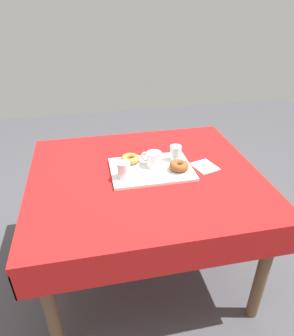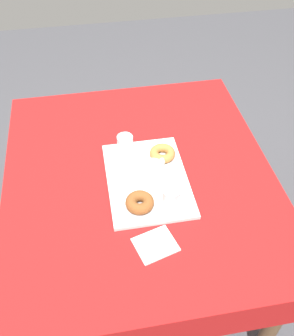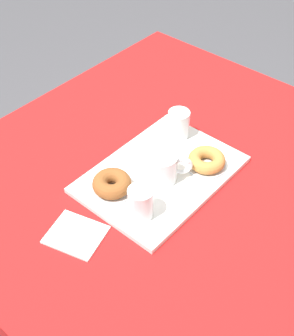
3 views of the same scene
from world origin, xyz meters
name	(u,v)px [view 1 (image 1 of 3)]	position (x,y,z in m)	size (l,w,h in m)	color
ground_plane	(145,267)	(0.00, 0.00, 0.00)	(6.00, 6.00, 0.00)	#47474C
dining_table	(145,187)	(0.00, 0.00, 0.64)	(1.24, 1.09, 0.73)	red
serving_tray	(151,169)	(0.04, 0.02, 0.74)	(0.45, 0.32, 0.02)	white
tea_mug_left	(154,160)	(0.06, 0.04, 0.79)	(0.11, 0.11, 0.08)	white
water_glass_near	(175,154)	(0.20, 0.09, 0.79)	(0.07, 0.07, 0.09)	white
water_glass_far	(124,171)	(-0.12, -0.04, 0.79)	(0.07, 0.07, 0.09)	white
donut_plate_left	(130,162)	(-0.06, 0.11, 0.75)	(0.11, 0.11, 0.01)	silver
sugar_donut_left	(130,159)	(-0.06, 0.11, 0.77)	(0.11, 0.11, 0.04)	#BC7F3D
donut_plate_right	(179,170)	(0.18, -0.03, 0.75)	(0.11, 0.11, 0.01)	silver
sugar_donut_right	(179,166)	(0.18, -0.03, 0.78)	(0.11, 0.11, 0.04)	brown
paper_napkin	(204,166)	(0.35, 0.00, 0.74)	(0.12, 0.14, 0.01)	white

